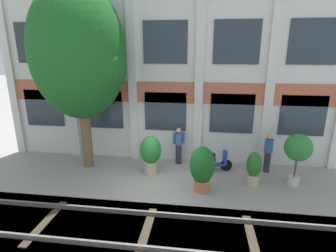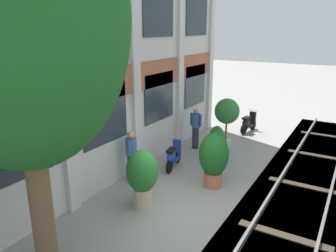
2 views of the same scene
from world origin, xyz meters
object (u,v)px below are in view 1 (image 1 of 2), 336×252
at_px(broadleaf_tree, 79,56).
at_px(potted_plant_stone_basin, 254,168).
at_px(potted_plant_glazed_jar, 202,167).
at_px(scooter_second_parked, 214,161).
at_px(potted_plant_terracotta_small, 298,149).
at_px(resident_by_doorway, 179,145).
at_px(potted_plant_fluted_column, 151,152).
at_px(resident_watching_tracks, 268,152).

relative_size(broadleaf_tree, potted_plant_stone_basin, 5.69).
xyz_separation_m(potted_plant_glazed_jar, scooter_second_parked, (0.50, 1.68, -0.48)).
distance_m(potted_plant_terracotta_small, resident_by_doorway, 4.68).
distance_m(potted_plant_glazed_jar, potted_plant_fluted_column, 2.35).
xyz_separation_m(broadleaf_tree, potted_plant_terracotta_small, (8.30, -0.57, -3.25)).
height_order(potted_plant_terracotta_small, scooter_second_parked, potted_plant_terracotta_small).
bearing_deg(scooter_second_parked, resident_watching_tracks, -5.77).
bearing_deg(potted_plant_glazed_jar, scooter_second_parked, 73.41).
bearing_deg(resident_by_doorway, potted_plant_glazed_jar, 2.80).
height_order(potted_plant_fluted_column, resident_watching_tracks, resident_watching_tracks).
relative_size(resident_by_doorway, resident_watching_tracks, 1.00).
distance_m(resident_by_doorway, resident_watching_tracks, 3.70).
xyz_separation_m(scooter_second_parked, resident_watching_tracks, (2.15, 0.22, 0.44)).
relative_size(potted_plant_terracotta_small, potted_plant_stone_basin, 1.52).
relative_size(potted_plant_glazed_jar, scooter_second_parked, 1.22).
bearing_deg(potted_plant_fluted_column, potted_plant_stone_basin, -6.43).
bearing_deg(potted_plant_fluted_column, potted_plant_terracotta_small, -2.21).
relative_size(broadleaf_tree, resident_by_doorway, 4.49).
bearing_deg(potted_plant_stone_basin, scooter_second_parked, 144.85).
relative_size(broadleaf_tree, potted_plant_glazed_jar, 4.39).
bearing_deg(potted_plant_fluted_column, potted_plant_glazed_jar, -29.02).
bearing_deg(broadleaf_tree, potted_plant_terracotta_small, -3.93).
xyz_separation_m(potted_plant_glazed_jar, potted_plant_terracotta_small, (3.42, 0.93, 0.48)).
xyz_separation_m(potted_plant_terracotta_small, resident_by_doorway, (-4.45, 1.33, -0.52)).
height_order(potted_plant_fluted_column, resident_by_doorway, resident_by_doorway).
relative_size(potted_plant_glazed_jar, potted_plant_terracotta_small, 0.85).
height_order(potted_plant_glazed_jar, potted_plant_terracotta_small, potted_plant_terracotta_small).
bearing_deg(broadleaf_tree, potted_plant_fluted_column, -7.25).
xyz_separation_m(potted_plant_fluted_column, potted_plant_terracotta_small, (5.47, -0.21, 0.49)).
distance_m(potted_plant_fluted_column, scooter_second_parked, 2.65).
xyz_separation_m(potted_plant_stone_basin, resident_by_doorway, (-2.93, 1.56, 0.20)).
height_order(scooter_second_parked, resident_watching_tracks, resident_watching_tracks).
bearing_deg(potted_plant_terracotta_small, potted_plant_fluted_column, 177.79).
bearing_deg(scooter_second_parked, potted_plant_terracotta_small, -26.07).
xyz_separation_m(broadleaf_tree, potted_plant_glazed_jar, (4.89, -1.50, -3.72)).
xyz_separation_m(potted_plant_fluted_column, resident_by_doorway, (1.02, 1.12, -0.03)).
bearing_deg(potted_plant_glazed_jar, potted_plant_fluted_column, 150.98).
distance_m(potted_plant_fluted_column, resident_watching_tracks, 4.76).
height_order(potted_plant_terracotta_small, resident_watching_tracks, potted_plant_terracotta_small).
bearing_deg(potted_plant_stone_basin, resident_watching_tracks, 57.85).
bearing_deg(resident_watching_tracks, scooter_second_parked, -165.13).
bearing_deg(resident_watching_tracks, potted_plant_glazed_jar, -135.42).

